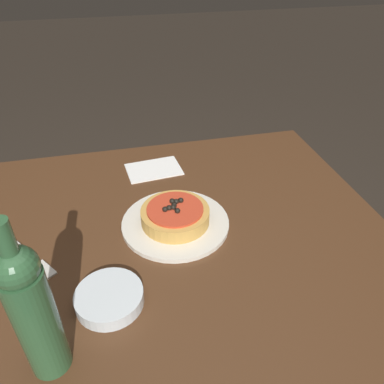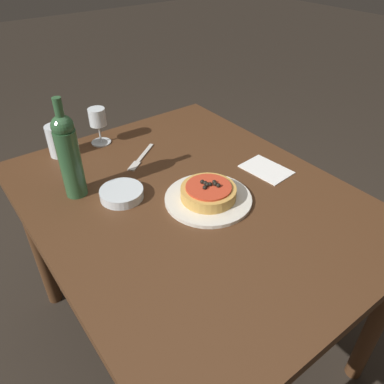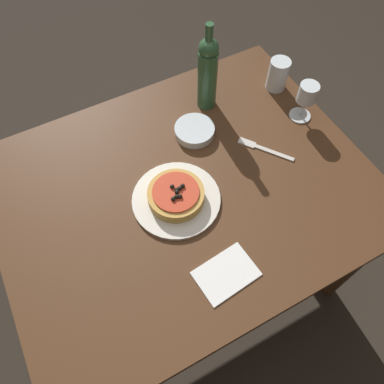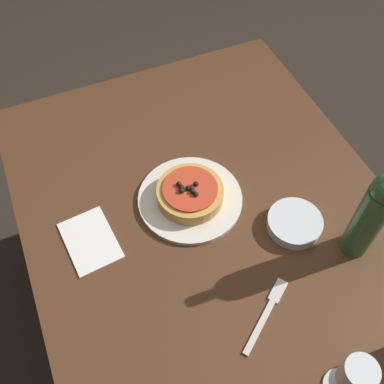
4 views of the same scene
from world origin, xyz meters
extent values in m
plane|color=#2D261E|center=(0.00, 0.00, 0.00)|extent=(14.00, 14.00, 0.00)
cube|color=#4C2D19|center=(0.00, 0.00, 0.73)|extent=(1.18, 0.94, 0.03)
cylinder|color=#4C2D19|center=(0.53, 0.41, 0.35)|extent=(0.06, 0.06, 0.71)
cylinder|color=#4C2D19|center=(0.53, -0.41, 0.35)|extent=(0.06, 0.06, 0.71)
cylinder|color=#4C2D19|center=(-0.53, -0.41, 0.35)|extent=(0.06, 0.06, 0.71)
cylinder|color=silver|center=(-0.05, -0.03, 0.75)|extent=(0.28, 0.28, 0.01)
cylinder|color=gold|center=(-0.05, -0.03, 0.77)|extent=(0.18, 0.18, 0.04)
cylinder|color=red|center=(-0.05, -0.03, 0.80)|extent=(0.14, 0.14, 0.01)
sphere|color=black|center=(-0.05, -0.01, 0.80)|extent=(0.01, 0.01, 0.01)
sphere|color=black|center=(-0.02, -0.03, 0.80)|extent=(0.01, 0.01, 0.01)
sphere|color=black|center=(-0.07, -0.06, 0.80)|extent=(0.01, 0.01, 0.01)
sphere|color=black|center=(-0.06, -0.05, 0.80)|extent=(0.01, 0.01, 0.01)
sphere|color=black|center=(-0.04, -0.03, 0.80)|extent=(0.01, 0.01, 0.01)
sphere|color=black|center=(-0.05, -0.04, 0.80)|extent=(0.01, 0.01, 0.01)
sphere|color=black|center=(-0.05, -0.03, 0.80)|extent=(0.01, 0.01, 0.01)
sphere|color=black|center=(-0.05, -0.06, 0.80)|extent=(0.01, 0.01, 0.01)
cylinder|color=silver|center=(0.50, 0.07, 0.75)|extent=(0.08, 0.08, 0.00)
cylinder|color=silver|center=(0.50, 0.07, 0.79)|extent=(0.01, 0.01, 0.07)
cylinder|color=silver|center=(0.50, 0.07, 0.86)|extent=(0.07, 0.07, 0.07)
cylinder|color=#2D5633|center=(0.23, 0.29, 0.86)|extent=(0.07, 0.07, 0.23)
sphere|color=#2D5633|center=(0.23, 0.29, 0.98)|extent=(0.07, 0.07, 0.07)
cylinder|color=#2D5633|center=(0.23, 0.29, 1.04)|extent=(0.03, 0.03, 0.07)
cylinder|color=silver|center=(0.51, 0.24, 0.80)|extent=(0.07, 0.07, 0.12)
cylinder|color=silver|center=(0.13, 0.18, 0.76)|extent=(0.14, 0.14, 0.03)
cube|color=beige|center=(0.33, -0.02, 0.75)|extent=(0.09, 0.12, 0.00)
cube|color=beige|center=(0.27, 0.06, 0.75)|extent=(0.06, 0.06, 0.00)
cube|color=white|center=(-0.03, -0.31, 0.75)|extent=(0.18, 0.13, 0.00)
camera|label=1|loc=(0.08, 0.70, 1.38)|focal=35.00mm
camera|label=2|loc=(-0.78, 0.58, 1.46)|focal=35.00mm
camera|label=3|loc=(-0.28, -0.57, 1.76)|focal=35.00mm
camera|label=4|loc=(0.57, -0.29, 1.73)|focal=42.00mm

